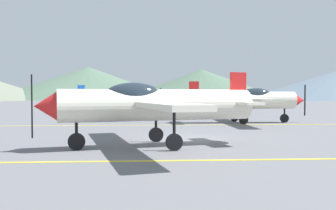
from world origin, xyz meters
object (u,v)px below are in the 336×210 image
car_sedan (226,104)px  airplane_mid (246,100)px  airplane_near (151,104)px  airplane_far (120,98)px

car_sedan → airplane_mid: bearing=-97.6°
airplane_near → airplane_mid: bearing=57.9°
airplane_mid → car_sedan: (2.03, 15.25, -0.74)m
airplane_far → airplane_mid: bearing=-48.2°
airplane_mid → airplane_far: 14.13m
airplane_far → car_sedan: bearing=22.4°
airplane_far → airplane_near: bearing=-82.4°
airplane_mid → car_sedan: 15.41m
airplane_near → car_sedan: (8.64, 25.79, -0.74)m
airplane_near → airplane_mid: same height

